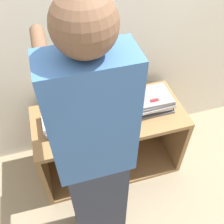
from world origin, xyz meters
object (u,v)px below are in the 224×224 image
(laptop_open, at_px, (107,106))
(laptop_stack_left, at_px, (65,121))
(person, at_px, (95,156))
(laptop_stack_right, at_px, (151,101))

(laptop_open, xyz_separation_m, laptop_stack_left, (-0.33, -0.05, -0.01))
(laptop_stack_left, bearing_deg, person, -77.97)
(laptop_stack_left, bearing_deg, laptop_stack_right, -0.31)
(laptop_stack_left, bearing_deg, laptop_open, 8.72)
(laptop_stack_right, distance_m, person, 0.79)
(laptop_open, xyz_separation_m, person, (-0.22, -0.57, 0.23))
(laptop_open, relative_size, person, 0.18)
(laptop_open, relative_size, laptop_stack_left, 1.03)
(laptop_open, bearing_deg, laptop_stack_right, -9.35)
(laptop_stack_right, height_order, person, person)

